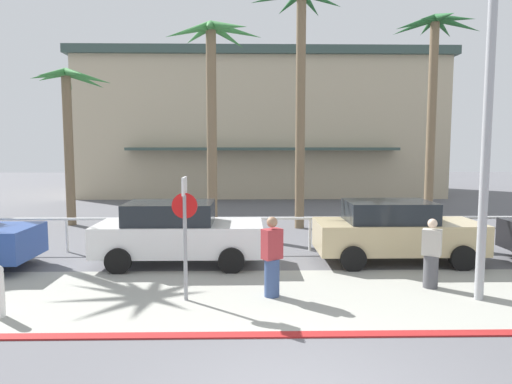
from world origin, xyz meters
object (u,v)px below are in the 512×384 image
at_px(palm_tree_4, 300,59).
at_px(pedestrian_0, 272,260).
at_px(palm_tree_2, 68,106).
at_px(streetlight_curb, 495,89).
at_px(palm_tree_5, 434,67).
at_px(pedestrian_1, 431,257).
at_px(stop_sign_bike_lane, 185,221).
at_px(car_white_1, 178,233).
at_px(palm_tree_3, 213,74).
at_px(car_tan_2, 395,231).

height_order(palm_tree_4, pedestrian_0, palm_tree_4).
distance_m(palm_tree_2, pedestrian_0, 12.46).
height_order(streetlight_curb, palm_tree_5, palm_tree_5).
height_order(pedestrian_0, pedestrian_1, pedestrian_0).
xyz_separation_m(palm_tree_4, pedestrian_0, (-1.49, -8.26, -5.62)).
height_order(stop_sign_bike_lane, car_white_1, stop_sign_bike_lane).
height_order(palm_tree_5, pedestrian_1, palm_tree_5).
bearing_deg(pedestrian_1, palm_tree_2, 142.44).
bearing_deg(palm_tree_5, car_white_1, -144.02).
distance_m(streetlight_curb, palm_tree_2, 15.24).
xyz_separation_m(palm_tree_2, palm_tree_3, (5.82, -1.88, 0.97)).
relative_size(palm_tree_3, pedestrian_0, 4.39).
relative_size(palm_tree_2, car_tan_2, 1.41).
relative_size(palm_tree_3, palm_tree_4, 0.84).
relative_size(palm_tree_5, pedestrian_0, 4.93).
distance_m(palm_tree_4, car_tan_2, 7.99).
bearing_deg(palm_tree_3, stop_sign_bike_lane, -90.41).
height_order(stop_sign_bike_lane, palm_tree_5, palm_tree_5).
relative_size(streetlight_curb, pedestrian_0, 4.36).
distance_m(palm_tree_5, pedestrian_1, 11.29).
relative_size(palm_tree_2, pedestrian_1, 3.94).
height_order(car_white_1, pedestrian_1, car_white_1).
relative_size(pedestrian_0, pedestrian_1, 1.09).
distance_m(stop_sign_bike_lane, car_tan_2, 6.18).
bearing_deg(car_white_1, palm_tree_2, 129.09).
distance_m(palm_tree_3, pedestrian_0, 8.90).
height_order(streetlight_curb, car_tan_2, streetlight_curb).
bearing_deg(palm_tree_4, streetlight_curb, -72.38).
bearing_deg(pedestrian_0, pedestrian_1, 8.52).
bearing_deg(palm_tree_3, car_tan_2, -39.64).
height_order(stop_sign_bike_lane, palm_tree_2, palm_tree_2).
bearing_deg(pedestrian_1, palm_tree_5, 68.78).
bearing_deg(palm_tree_2, pedestrian_1, -37.56).
height_order(stop_sign_bike_lane, car_tan_2, stop_sign_bike_lane).
distance_m(palm_tree_4, palm_tree_5, 5.80).
bearing_deg(palm_tree_3, pedestrian_0, -76.52).
height_order(streetlight_curb, palm_tree_4, palm_tree_4).
xyz_separation_m(stop_sign_bike_lane, palm_tree_5, (8.91, 9.84, 4.72)).
xyz_separation_m(streetlight_curb, palm_tree_5, (2.85, 10.15, 2.12)).
relative_size(car_white_1, pedestrian_1, 2.79).
distance_m(stop_sign_bike_lane, palm_tree_2, 11.36).
height_order(streetlight_curb, car_white_1, streetlight_curb).
xyz_separation_m(palm_tree_3, palm_tree_4, (3.22, 1.04, 0.71)).
distance_m(streetlight_curb, car_white_1, 8.15).
height_order(palm_tree_3, car_tan_2, palm_tree_3).
xyz_separation_m(palm_tree_4, car_tan_2, (2.03, -5.39, -5.55)).
bearing_deg(streetlight_curb, car_tan_2, 102.60).
distance_m(streetlight_curb, pedestrian_0, 5.54).
bearing_deg(streetlight_curb, stop_sign_bike_lane, 177.08).
height_order(stop_sign_bike_lane, pedestrian_1, stop_sign_bike_lane).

